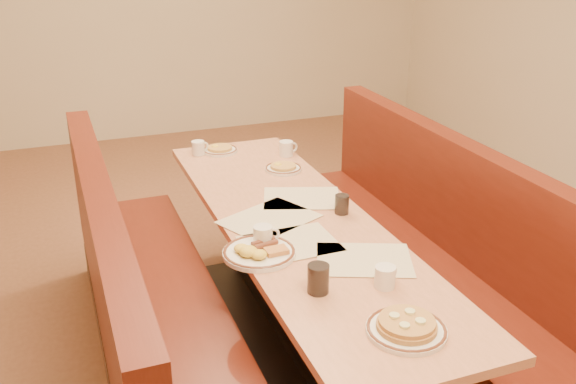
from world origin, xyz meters
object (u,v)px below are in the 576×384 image
object	(u,v)px
pancake_plate	(407,327)
soda_tumbler_near	(318,279)
booth_right	(423,265)
eggs_plate	(259,252)
coffee_mug_c	(287,148)
coffee_mug_a	(386,276)
diner_table	(296,288)
coffee_mug_b	(264,236)
coffee_mug_d	(199,148)
soda_tumbler_mid	(342,204)
booth_left	(149,320)

from	to	relation	value
pancake_plate	soda_tumbler_near	world-z (taller)	soda_tumbler_near
booth_right	eggs_plate	distance (m)	1.13
booth_right	eggs_plate	world-z (taller)	booth_right
pancake_plate	eggs_plate	distance (m)	0.77
pancake_plate	coffee_mug_c	size ratio (longest dim) A/B	2.35
coffee_mug_a	soda_tumbler_near	distance (m)	0.27
diner_table	booth_right	bearing A→B (deg)	0.00
diner_table	coffee_mug_b	distance (m)	0.52
diner_table	coffee_mug_d	distance (m)	1.20
coffee_mug_c	soda_tumbler_mid	size ratio (longest dim) A/B	1.25
booth_left	coffee_mug_c	xyz separation A→B (m)	(1.02, 0.89, 0.44)
pancake_plate	coffee_mug_b	xyz separation A→B (m)	(-0.25, 0.80, 0.03)
eggs_plate	coffee_mug_d	bearing A→B (deg)	87.17
booth_left	coffee_mug_b	distance (m)	0.69
coffee_mug_b	booth_left	bearing A→B (deg)	162.50
coffee_mug_d	soda_tumbler_mid	world-z (taller)	soda_tumbler_mid
coffee_mug_a	diner_table	bearing A→B (deg)	74.23
booth_left	soda_tumbler_near	size ratio (longest dim) A/B	21.50
booth_left	eggs_plate	world-z (taller)	booth_left
booth_left	eggs_plate	distance (m)	0.67
booth_left	coffee_mug_a	bearing A→B (deg)	-39.40
coffee_mug_d	soda_tumbler_near	bearing A→B (deg)	-104.43
coffee_mug_b	soda_tumbler_mid	distance (m)	0.50
diner_table	coffee_mug_d	bearing A→B (deg)	101.00
booth_right	soda_tumbler_mid	distance (m)	0.66
coffee_mug_b	soda_tumbler_mid	xyz separation A→B (m)	(0.46, 0.19, 0.00)
diner_table	soda_tumbler_mid	bearing A→B (deg)	-0.14
pancake_plate	soda_tumbler_near	xyz separation A→B (m)	(-0.18, 0.35, 0.04)
diner_table	coffee_mug_a	xyz separation A→B (m)	(0.10, -0.68, 0.42)
coffee_mug_a	coffee_mug_d	size ratio (longest dim) A/B	1.01
diner_table	soda_tumbler_near	xyz separation A→B (m)	(-0.16, -0.63, 0.43)
soda_tumbler_mid	diner_table	bearing A→B (deg)	179.86
coffee_mug_a	soda_tumbler_near	world-z (taller)	soda_tumbler_near
diner_table	pancake_plate	world-z (taller)	pancake_plate
soda_tumbler_near	booth_right	bearing A→B (deg)	35.17
soda_tumbler_mid	pancake_plate	bearing A→B (deg)	-102.34
booth_left	pancake_plate	size ratio (longest dim) A/B	8.91
booth_right	coffee_mug_c	size ratio (longest dim) A/B	20.94
diner_table	pancake_plate	xyz separation A→B (m)	(0.02, -0.98, 0.40)
booth_left	coffee_mug_a	xyz separation A→B (m)	(0.83, -0.68, 0.43)
pancake_plate	soda_tumbler_mid	xyz separation A→B (m)	(0.21, 0.98, 0.03)
diner_table	coffee_mug_a	world-z (taller)	coffee_mug_a
coffee_mug_a	coffee_mug_b	size ratio (longest dim) A/B	0.93
pancake_plate	coffee_mug_d	distance (m)	2.10
pancake_plate	soda_tumbler_near	bearing A→B (deg)	117.01
coffee_mug_a	soda_tumbler_mid	size ratio (longest dim) A/B	1.17
eggs_plate	soda_tumbler_near	bearing A→B (deg)	-71.15
eggs_plate	soda_tumbler_near	size ratio (longest dim) A/B	2.69
diner_table	booth_right	world-z (taller)	booth_right
coffee_mug_b	soda_tumbler_near	world-z (taller)	soda_tumbler_near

